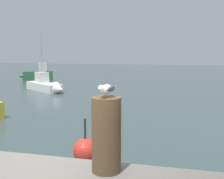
{
  "coord_description": "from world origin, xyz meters",
  "views": [
    {
      "loc": [
        1.59,
        -3.09,
        2.8
      ],
      "look_at": [
        0.83,
        -0.01,
        2.37
      ],
      "focal_mm": 45.1,
      "sensor_mm": 36.0,
      "label": 1
    }
  ],
  "objects_px": {
    "seagull": "(106,89)",
    "channel_buoy": "(85,155)",
    "mooring_post": "(106,135)",
    "boat_green": "(37,75)",
    "boat_white": "(47,86)"
  },
  "relations": [
    {
      "from": "boat_white",
      "to": "channel_buoy",
      "type": "height_order",
      "value": "boat_white"
    },
    {
      "from": "mooring_post",
      "to": "seagull",
      "type": "height_order",
      "value": "seagull"
    },
    {
      "from": "mooring_post",
      "to": "boat_white",
      "type": "height_order",
      "value": "boat_white"
    },
    {
      "from": "channel_buoy",
      "to": "boat_white",
      "type": "bearing_deg",
      "value": 120.31
    },
    {
      "from": "seagull",
      "to": "boat_white",
      "type": "relative_size",
      "value": 0.09
    },
    {
      "from": "seagull",
      "to": "channel_buoy",
      "type": "height_order",
      "value": "seagull"
    },
    {
      "from": "boat_green",
      "to": "channel_buoy",
      "type": "xyz_separation_m",
      "value": [
        11.48,
        -18.67,
        -0.11
      ]
    },
    {
      "from": "boat_white",
      "to": "boat_green",
      "type": "bearing_deg",
      "value": 124.05
    },
    {
      "from": "mooring_post",
      "to": "boat_white",
      "type": "bearing_deg",
      "value": 119.1
    },
    {
      "from": "boat_green",
      "to": "channel_buoy",
      "type": "distance_m",
      "value": 21.92
    },
    {
      "from": "seagull",
      "to": "channel_buoy",
      "type": "xyz_separation_m",
      "value": [
        -1.3,
        2.96,
        -1.94
      ]
    },
    {
      "from": "mooring_post",
      "to": "boat_green",
      "type": "xyz_separation_m",
      "value": [
        -12.78,
        21.63,
        -1.33
      ]
    },
    {
      "from": "seagull",
      "to": "boat_green",
      "type": "xyz_separation_m",
      "value": [
        -12.78,
        21.63,
        -1.83
      ]
    },
    {
      "from": "seagull",
      "to": "boat_white",
      "type": "xyz_separation_m",
      "value": [
        -8.58,
        15.43,
        -2.02
      ]
    },
    {
      "from": "seagull",
      "to": "channel_buoy",
      "type": "distance_m",
      "value": 3.77
    }
  ]
}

